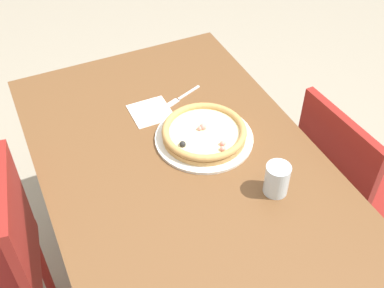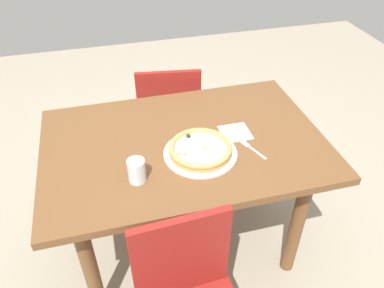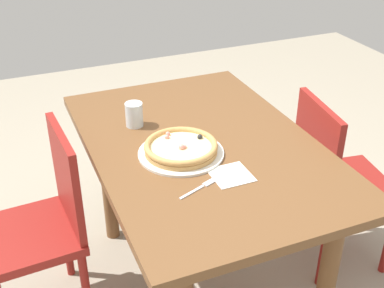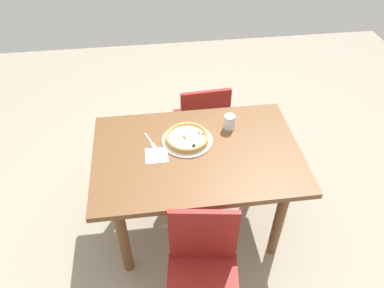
{
  "view_description": "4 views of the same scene",
  "coord_description": "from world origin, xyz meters",
  "px_view_note": "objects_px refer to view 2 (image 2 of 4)",
  "views": [
    {
      "loc": [
        -1.02,
        0.43,
        1.9
      ],
      "look_at": [
        0.02,
        -0.06,
        0.8
      ],
      "focal_mm": 45.44,
      "sensor_mm": 36.0,
      "label": 1
    },
    {
      "loc": [
        -0.32,
        -1.36,
        1.87
      ],
      "look_at": [
        0.02,
        -0.06,
        0.8
      ],
      "focal_mm": 35.34,
      "sensor_mm": 36.0,
      "label": 2
    },
    {
      "loc": [
        1.6,
        -0.71,
        1.78
      ],
      "look_at": [
        0.02,
        -0.06,
        0.8
      ],
      "focal_mm": 47.28,
      "sensor_mm": 36.0,
      "label": 3
    },
    {
      "loc": [
        0.25,
        1.67,
        2.39
      ],
      "look_at": [
        0.02,
        -0.06,
        0.8
      ],
      "focal_mm": 34.51,
      "sensor_mm": 36.0,
      "label": 4
    }
  ],
  "objects_px": {
    "pizza": "(200,149)",
    "napkin": "(235,133)",
    "chair_far": "(169,117)",
    "drinking_glass": "(137,171)",
    "plate": "(200,153)",
    "fork": "(251,148)",
    "dining_table": "(184,160)"
  },
  "relations": [
    {
      "from": "pizza",
      "to": "napkin",
      "type": "xyz_separation_m",
      "value": [
        0.21,
        0.11,
        -0.03
      ]
    },
    {
      "from": "pizza",
      "to": "chair_far",
      "type": "bearing_deg",
      "value": 89.48
    },
    {
      "from": "drinking_glass",
      "to": "plate",
      "type": "bearing_deg",
      "value": 17.7
    },
    {
      "from": "fork",
      "to": "napkin",
      "type": "distance_m",
      "value": 0.13
    },
    {
      "from": "plate",
      "to": "napkin",
      "type": "height_order",
      "value": "plate"
    },
    {
      "from": "plate",
      "to": "fork",
      "type": "bearing_deg",
      "value": -4.72
    },
    {
      "from": "dining_table",
      "to": "chair_far",
      "type": "relative_size",
      "value": 1.52
    },
    {
      "from": "dining_table",
      "to": "plate",
      "type": "distance_m",
      "value": 0.17
    },
    {
      "from": "pizza",
      "to": "fork",
      "type": "relative_size",
      "value": 1.78
    },
    {
      "from": "pizza",
      "to": "fork",
      "type": "bearing_deg",
      "value": -4.75
    },
    {
      "from": "chair_far",
      "to": "drinking_glass",
      "type": "distance_m",
      "value": 0.98
    },
    {
      "from": "pizza",
      "to": "drinking_glass",
      "type": "height_order",
      "value": "drinking_glass"
    },
    {
      "from": "drinking_glass",
      "to": "chair_far",
      "type": "bearing_deg",
      "value": 70.49
    },
    {
      "from": "dining_table",
      "to": "plate",
      "type": "relative_size",
      "value": 3.96
    },
    {
      "from": "fork",
      "to": "napkin",
      "type": "height_order",
      "value": "fork"
    },
    {
      "from": "napkin",
      "to": "fork",
      "type": "bearing_deg",
      "value": -77.29
    },
    {
      "from": "napkin",
      "to": "plate",
      "type": "bearing_deg",
      "value": -151.92
    },
    {
      "from": "pizza",
      "to": "fork",
      "type": "distance_m",
      "value": 0.24
    },
    {
      "from": "dining_table",
      "to": "pizza",
      "type": "bearing_deg",
      "value": -66.77
    },
    {
      "from": "fork",
      "to": "chair_far",
      "type": "bearing_deg",
      "value": -4.9
    },
    {
      "from": "dining_table",
      "to": "plate",
      "type": "bearing_deg",
      "value": -66.66
    },
    {
      "from": "fork",
      "to": "pizza",
      "type": "bearing_deg",
      "value": 63.97
    },
    {
      "from": "plate",
      "to": "napkin",
      "type": "relative_size",
      "value": 2.37
    },
    {
      "from": "pizza",
      "to": "fork",
      "type": "xyz_separation_m",
      "value": [
        0.24,
        -0.02,
        -0.03
      ]
    },
    {
      "from": "dining_table",
      "to": "drinking_glass",
      "type": "height_order",
      "value": "drinking_glass"
    },
    {
      "from": "dining_table",
      "to": "fork",
      "type": "xyz_separation_m",
      "value": [
        0.28,
        -0.13,
        0.12
      ]
    },
    {
      "from": "chair_far",
      "to": "napkin",
      "type": "distance_m",
      "value": 0.75
    },
    {
      "from": "chair_far",
      "to": "plate",
      "type": "distance_m",
      "value": 0.82
    },
    {
      "from": "plate",
      "to": "pizza",
      "type": "xyz_separation_m",
      "value": [
        -0.0,
        0.0,
        0.03
      ]
    },
    {
      "from": "drinking_glass",
      "to": "napkin",
      "type": "xyz_separation_m",
      "value": [
        0.5,
        0.21,
        -0.05
      ]
    },
    {
      "from": "pizza",
      "to": "napkin",
      "type": "relative_size",
      "value": 2.03
    },
    {
      "from": "pizza",
      "to": "napkin",
      "type": "distance_m",
      "value": 0.24
    }
  ]
}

